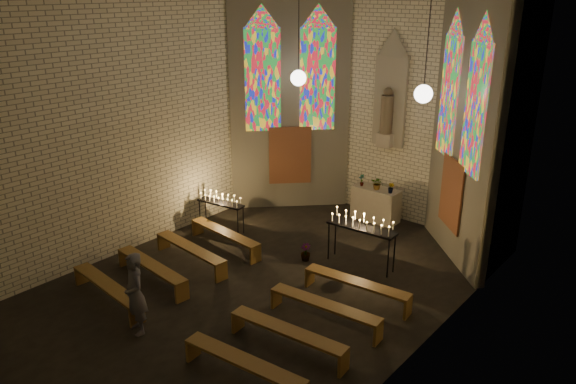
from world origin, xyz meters
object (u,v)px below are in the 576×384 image
(votive_stand_right, at_px, (362,224))
(visitor, at_px, (135,294))
(aisle_flower_pot, at_px, (306,252))
(altar, at_px, (376,204))
(votive_stand_left, at_px, (221,200))

(votive_stand_right, distance_m, visitor, 5.64)
(aisle_flower_pot, bearing_deg, visitor, -98.39)
(altar, relative_size, votive_stand_right, 0.78)
(aisle_flower_pot, bearing_deg, votive_stand_left, -179.20)
(votive_stand_left, relative_size, votive_stand_right, 0.82)
(votive_stand_left, bearing_deg, visitor, -71.60)
(votive_stand_left, height_order, visitor, visitor)
(altar, xyz_separation_m, visitor, (-0.66, -8.07, 0.37))
(votive_stand_left, bearing_deg, altar, 40.56)
(altar, bearing_deg, votive_stand_right, -65.71)
(altar, bearing_deg, aisle_flower_pot, -89.59)
(aisle_flower_pot, bearing_deg, altar, 90.41)
(votive_stand_right, xyz_separation_m, visitor, (-1.91, -5.30, -0.25))
(votive_stand_left, xyz_separation_m, votive_stand_right, (4.25, 0.70, 0.21))
(visitor, bearing_deg, altar, 103.57)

